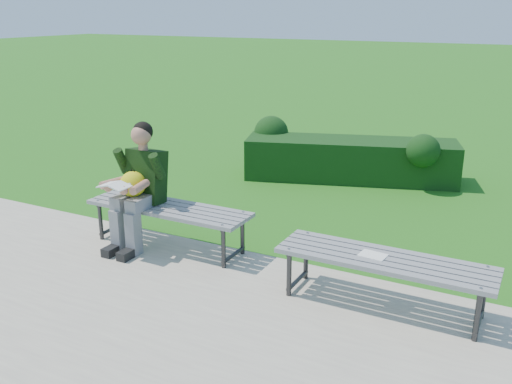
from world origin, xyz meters
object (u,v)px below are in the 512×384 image
Objects in this scene: bench_right at (384,264)px; seated_boy at (138,182)px; paper_sheet at (373,255)px; hedge at (346,156)px; bench_left at (169,211)px.

bench_right is 2.68m from seated_boy.
seated_boy reaches higher than paper_sheet.
seated_boy is 2.57m from paper_sheet.
paper_sheet is (-0.10, -0.00, 0.06)m from bench_right.
hedge is 1.80× the size of bench_left.
seated_boy reaches higher than bench_right.
hedge is 2.46× the size of seated_boy.
bench_left is 1.37× the size of seated_boy.
bench_left is 7.65× the size of paper_sheet.
bench_right is (1.56, -3.58, 0.07)m from hedge.
bench_left is at bearing 174.65° from bench_right.
seated_boy reaches higher than hedge.
hedge is 3.65m from seated_boy.
bench_right is at bearing -5.35° from bench_left.
bench_left is at bearing -103.37° from hedge.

